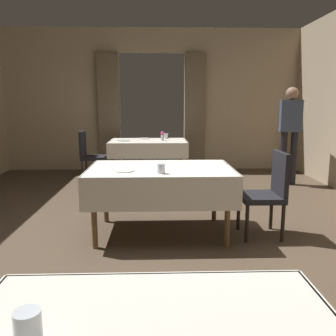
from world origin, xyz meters
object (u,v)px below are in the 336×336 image
object	(u,v)px
plate_far_d	(123,141)
dining_table_mid	(161,176)
chair_mid_right	(269,190)
chair_far_left	(89,153)
person_waiter_by_doorway	(290,127)
flower_vase_far	(162,136)
plate_far_b	(144,138)
glass_mid_a	(161,169)
plate_mid_b	(125,171)
glass_near_b	(28,329)
glass_far_c	(166,136)
dining_table_far	(148,145)

from	to	relation	value
plate_far_d	dining_table_mid	bearing A→B (deg)	-76.66
chair_mid_right	plate_far_d	size ratio (longest dim) A/B	3.91
chair_far_left	person_waiter_by_doorway	bearing A→B (deg)	-7.20
chair_mid_right	flower_vase_far	bearing A→B (deg)	110.52
plate_far_b	plate_far_d	world-z (taller)	same
glass_mid_a	person_waiter_by_doorway	xyz separation A→B (m)	(2.31, 2.70, 0.23)
plate_mid_b	glass_near_b	bearing A→B (deg)	-90.76
chair_far_left	glass_near_b	distance (m)	5.74
glass_near_b	glass_far_c	xyz separation A→B (m)	(0.55, 6.05, -0.00)
glass_near_b	plate_mid_b	size ratio (longest dim) A/B	0.55
glass_mid_a	person_waiter_by_doorway	distance (m)	3.56
chair_far_left	glass_mid_a	xyz separation A→B (m)	(1.32, -3.15, 0.28)
dining_table_far	plate_mid_b	bearing A→B (deg)	-93.16
person_waiter_by_doorway	glass_far_c	bearing A→B (deg)	158.62
glass_far_c	plate_far_d	bearing A→B (deg)	-153.39
flower_vase_far	glass_far_c	size ratio (longest dim) A/B	1.64
plate_far_b	person_waiter_by_doorway	world-z (taller)	person_waiter_by_doorway
dining_table_far	flower_vase_far	world-z (taller)	flower_vase_far
dining_table_far	chair_mid_right	distance (m)	3.28
plate_far_b	glass_mid_a	bearing A→B (deg)	-85.19
dining_table_far	person_waiter_by_doorway	bearing A→B (deg)	-11.53
chair_mid_right	plate_far_d	bearing A→B (deg)	122.24
chair_far_left	plate_mid_b	distance (m)	3.18
plate_far_d	dining_table_far	bearing A→B (deg)	8.67
plate_far_d	plate_far_b	bearing A→B (deg)	47.75
glass_mid_a	plate_mid_b	size ratio (longest dim) A/B	0.48
chair_mid_right	plate_mid_b	bearing A→B (deg)	-176.18
dining_table_mid	glass_mid_a	xyz separation A→B (m)	(0.00, -0.34, 0.15)
dining_table_far	plate_far_b	world-z (taller)	plate_far_b
dining_table_mid	glass_far_c	size ratio (longest dim) A/B	14.82
glass_far_c	dining_table_far	bearing A→B (deg)	-136.02
chair_far_left	plate_mid_b	xyz separation A→B (m)	(0.94, -3.03, 0.24)
dining_table_mid	flower_vase_far	xyz separation A→B (m)	(0.07, 2.84, 0.19)
plate_mid_b	glass_mid_a	bearing A→B (deg)	-18.98
chair_mid_right	plate_far_d	world-z (taller)	chair_mid_right
dining_table_mid	glass_mid_a	world-z (taller)	glass_mid_a
chair_mid_right	plate_far_b	world-z (taller)	chair_mid_right
person_waiter_by_doorway	dining_table_far	bearing A→B (deg)	168.47
glass_far_c	glass_near_b	bearing A→B (deg)	-95.22
chair_mid_right	plate_mid_b	world-z (taller)	chair_mid_right
dining_table_mid	glass_far_c	world-z (taller)	glass_far_c
glass_far_c	plate_far_d	distance (m)	0.91
glass_mid_a	flower_vase_far	world-z (taller)	flower_vase_far
dining_table_mid	plate_mid_b	size ratio (longest dim) A/B	7.72
glass_mid_a	glass_far_c	world-z (taller)	glass_far_c
plate_mid_b	plate_far_b	xyz separation A→B (m)	(0.08, 3.42, 0.00)
chair_far_left	plate_far_b	bearing A→B (deg)	20.97
dining_table_mid	dining_table_far	bearing A→B (deg)	94.02
chair_far_left	glass_near_b	xyz separation A→B (m)	(0.91, -5.66, 0.29)
plate_mid_b	dining_table_mid	bearing A→B (deg)	29.21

